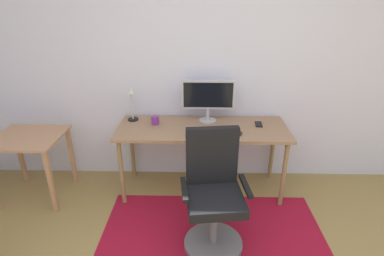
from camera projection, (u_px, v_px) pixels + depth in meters
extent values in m
cube|color=silver|center=(209.00, 63.00, 3.20)|extent=(6.00, 0.10, 2.60)
cube|color=maroon|center=(213.00, 237.00, 2.69)|extent=(1.96, 1.19, 0.01)
cube|color=#926D4F|center=(202.00, 129.00, 3.08)|extent=(1.71, 0.63, 0.03)
cylinder|color=olive|center=(122.00, 173.00, 3.00)|extent=(0.04, 0.04, 0.71)
cylinder|color=olive|center=(284.00, 175.00, 2.97)|extent=(0.04, 0.04, 0.71)
cylinder|color=olive|center=(132.00, 149.00, 3.48)|extent=(0.04, 0.04, 0.71)
cylinder|color=olive|center=(272.00, 150.00, 3.44)|extent=(0.04, 0.04, 0.71)
cylinder|color=#B2B2B7|center=(208.00, 120.00, 3.23)|extent=(0.18, 0.18, 0.01)
cylinder|color=#B2B2B7|center=(208.00, 114.00, 3.20)|extent=(0.04, 0.04, 0.13)
cube|color=#B7B7BC|center=(208.00, 95.00, 3.12)|extent=(0.54, 0.04, 0.30)
cube|color=black|center=(208.00, 95.00, 3.10)|extent=(0.50, 0.00, 0.26)
cube|color=black|center=(209.00, 133.00, 2.91)|extent=(0.43, 0.13, 0.02)
ellipsoid|color=black|center=(239.00, 132.00, 2.91)|extent=(0.06, 0.10, 0.03)
cylinder|color=#772E88|center=(155.00, 120.00, 3.13)|extent=(0.08, 0.08, 0.09)
cube|color=black|center=(259.00, 124.00, 3.13)|extent=(0.08, 0.15, 0.01)
cylinder|color=black|center=(133.00, 119.00, 3.25)|extent=(0.11, 0.11, 0.01)
cylinder|color=beige|center=(132.00, 106.00, 3.19)|extent=(0.02, 0.02, 0.28)
cone|color=beige|center=(131.00, 90.00, 3.12)|extent=(0.08, 0.08, 0.06)
cylinder|color=slate|center=(213.00, 244.00, 2.59)|extent=(0.49, 0.49, 0.05)
cylinder|color=slate|center=(214.00, 223.00, 2.50)|extent=(0.06, 0.06, 0.39)
cube|color=black|center=(215.00, 199.00, 2.40)|extent=(0.49, 0.49, 0.08)
cube|color=black|center=(212.00, 156.00, 2.46)|extent=(0.42, 0.11, 0.49)
cube|color=black|center=(184.00, 189.00, 2.34)|extent=(0.08, 0.31, 0.03)
cube|color=black|center=(246.00, 186.00, 2.38)|extent=(0.08, 0.31, 0.03)
cube|color=tan|center=(27.00, 137.00, 3.00)|extent=(0.65, 0.60, 0.02)
cube|color=tan|center=(51.00, 182.00, 2.89)|extent=(0.04, 0.04, 0.66)
cube|color=tan|center=(20.00, 155.00, 3.38)|extent=(0.04, 0.04, 0.66)
cube|color=tan|center=(72.00, 156.00, 3.37)|extent=(0.04, 0.04, 0.66)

